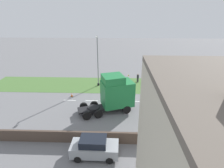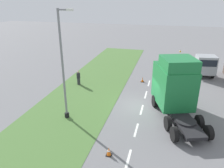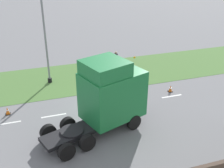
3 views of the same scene
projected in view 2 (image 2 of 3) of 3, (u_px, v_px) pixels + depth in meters
name	position (u px, v px, depth m)	size (l,w,h in m)	color
ground_plane	(143.00, 106.00, 19.62)	(120.00, 120.00, 0.00)	slate
grass_verge	(80.00, 99.00, 21.01)	(7.00, 44.00, 0.01)	#4C7538
lane_markings	(142.00, 110.00, 18.99)	(0.16, 14.60, 0.00)	white
lorry_cab	(175.00, 86.00, 17.72)	(4.67, 7.26, 4.97)	black
flatbed_truck	(204.00, 65.00, 26.37)	(2.79, 5.69, 2.71)	#999EA3
lamp_post	(64.00, 72.00, 16.35)	(1.30, 0.37, 8.45)	black
pedestrian	(79.00, 78.00, 24.14)	(0.39, 0.39, 1.58)	#333338
traffic_cone_lead	(142.00, 80.00, 25.06)	(0.36, 0.36, 0.58)	black
traffic_cone_trailing	(109.00, 151.00, 13.46)	(0.36, 0.36, 0.58)	black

